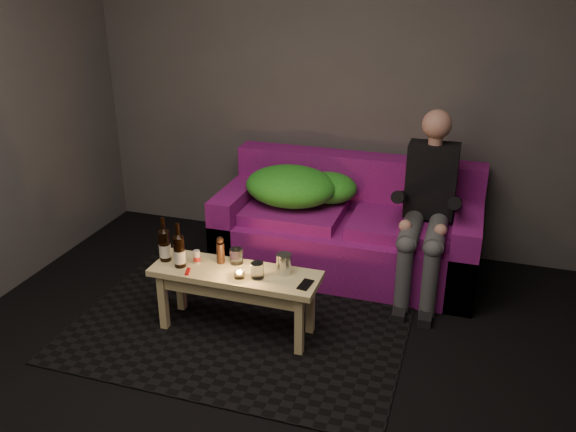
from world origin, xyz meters
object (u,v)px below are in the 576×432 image
(beer_bottle_b, at_px, (179,251))
(person, at_px, (428,203))
(beer_bottle_a, at_px, (165,245))
(steel_cup, at_px, (284,264))
(sofa, at_px, (348,232))
(coffee_table, at_px, (236,282))

(beer_bottle_b, bearing_deg, person, 34.46)
(beer_bottle_a, xyz_separation_m, steel_cup, (0.74, 0.06, -0.04))
(sofa, xyz_separation_m, beer_bottle_a, (-0.91, -1.02, 0.23))
(coffee_table, bearing_deg, steel_cup, 12.34)
(person, xyz_separation_m, beer_bottle_a, (-1.46, -0.87, -0.11))
(steel_cup, bearing_deg, coffee_table, -167.66)
(beer_bottle_b, height_order, steel_cup, beer_bottle_b)
(beer_bottle_a, distance_m, beer_bottle_b, 0.13)
(sofa, distance_m, beer_bottle_b, 1.35)
(beer_bottle_b, bearing_deg, sofa, 53.49)
(coffee_table, relative_size, beer_bottle_a, 3.61)
(person, relative_size, steel_cup, 9.93)
(beer_bottle_b, xyz_separation_m, steel_cup, (0.62, 0.11, -0.04))
(sofa, height_order, coffee_table, sofa)
(person, distance_m, coffee_table, 1.36)
(person, distance_m, steel_cup, 1.10)
(person, xyz_separation_m, beer_bottle_b, (-1.34, -0.92, -0.11))
(coffee_table, bearing_deg, beer_bottle_a, 179.98)
(beer_bottle_a, relative_size, steel_cup, 2.29)
(sofa, relative_size, coffee_table, 1.80)
(steel_cup, bearing_deg, beer_bottle_b, -170.21)
(person, relative_size, coffee_table, 1.20)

